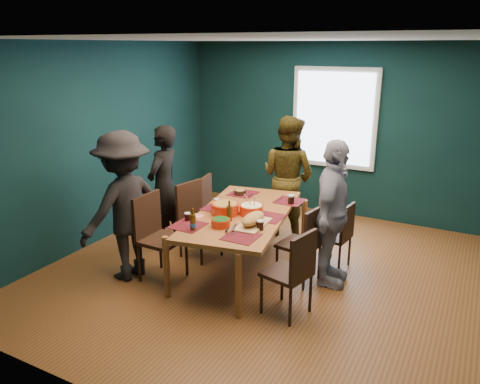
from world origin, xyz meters
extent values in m
cube|color=brown|center=(0.00, 0.00, -0.01)|extent=(5.00, 5.00, 0.01)
cube|color=silver|center=(0.00, 0.00, 2.70)|extent=(5.00, 5.00, 0.01)
cube|color=#0E2F2F|center=(-2.50, 0.00, 1.35)|extent=(0.01, 5.00, 2.70)
cube|color=#0E2F2F|center=(0.00, 2.50, 1.35)|extent=(5.00, 0.01, 2.70)
cube|color=#0E2F2F|center=(0.00, -2.50, 1.35)|extent=(5.00, 0.01, 2.70)
cube|color=silver|center=(0.00, 2.47, 1.55)|extent=(1.35, 0.06, 1.55)
cube|color=#A86832|center=(-0.27, -0.09, 0.73)|extent=(1.34, 2.15, 0.05)
cylinder|color=#A86832|center=(-0.71, -1.01, 0.35)|extent=(0.07, 0.07, 0.71)
cylinder|color=#A86832|center=(0.17, -1.01, 0.35)|extent=(0.07, 0.07, 0.71)
cylinder|color=#A86832|center=(-0.71, 0.83, 0.35)|extent=(0.07, 0.07, 0.71)
cylinder|color=#A86832|center=(0.17, 0.83, 0.35)|extent=(0.07, 0.07, 0.71)
cube|color=black|center=(-1.03, 0.62, 0.44)|extent=(0.48, 0.48, 0.04)
cube|color=black|center=(-1.21, 0.59, 0.68)|extent=(0.11, 0.41, 0.45)
cylinder|color=black|center=(-1.17, 0.42, 0.21)|extent=(0.03, 0.03, 0.42)
cylinder|color=black|center=(-0.83, 0.48, 0.21)|extent=(0.03, 0.03, 0.42)
cylinder|color=black|center=(-1.24, 0.77, 0.21)|extent=(0.03, 0.03, 0.42)
cylinder|color=black|center=(-0.89, 0.83, 0.21)|extent=(0.03, 0.03, 0.42)
cube|color=black|center=(-0.95, 0.04, 0.47)|extent=(0.52, 0.52, 0.04)
cube|color=black|center=(-1.14, 0.08, 0.73)|extent=(0.13, 0.44, 0.48)
cylinder|color=black|center=(-1.17, -0.10, 0.22)|extent=(0.03, 0.03, 0.45)
cylinder|color=black|center=(-0.80, -0.18, 0.22)|extent=(0.03, 0.03, 0.45)
cylinder|color=black|center=(-1.09, 0.26, 0.22)|extent=(0.03, 0.03, 0.45)
cylinder|color=black|center=(-0.72, 0.19, 0.22)|extent=(0.03, 0.03, 0.45)
cube|color=black|center=(-1.01, -0.68, 0.49)|extent=(0.47, 0.47, 0.04)
cube|color=black|center=(-1.22, -0.68, 0.76)|extent=(0.06, 0.46, 0.50)
cylinder|color=black|center=(-1.21, -0.87, 0.23)|extent=(0.03, 0.03, 0.47)
cylinder|color=black|center=(-0.82, -0.88, 0.23)|extent=(0.03, 0.03, 0.47)
cylinder|color=black|center=(-1.20, -0.48, 0.23)|extent=(0.03, 0.03, 0.47)
cylinder|color=black|center=(-0.81, -0.49, 0.23)|extent=(0.03, 0.03, 0.47)
cube|color=black|center=(0.65, 0.55, 0.40)|extent=(0.41, 0.41, 0.04)
cube|color=black|center=(0.82, 0.53, 0.63)|extent=(0.07, 0.38, 0.41)
cylinder|color=black|center=(0.47, 0.40, 0.19)|extent=(0.03, 0.03, 0.38)
cylinder|color=black|center=(0.79, 0.37, 0.19)|extent=(0.03, 0.03, 0.38)
cylinder|color=black|center=(0.50, 0.72, 0.19)|extent=(0.03, 0.03, 0.38)
cylinder|color=black|center=(0.82, 0.69, 0.19)|extent=(0.03, 0.03, 0.38)
cube|color=black|center=(0.40, 0.03, 0.45)|extent=(0.48, 0.48, 0.04)
cube|color=black|center=(0.59, -0.01, 0.70)|extent=(0.11, 0.42, 0.46)
cylinder|color=black|center=(0.20, -0.12, 0.21)|extent=(0.03, 0.03, 0.43)
cylinder|color=black|center=(0.55, -0.18, 0.21)|extent=(0.03, 0.03, 0.43)
cylinder|color=black|center=(0.26, 0.23, 0.21)|extent=(0.03, 0.03, 0.43)
cylinder|color=black|center=(0.61, 0.17, 0.21)|extent=(0.03, 0.03, 0.43)
cube|color=black|center=(0.55, -0.70, 0.45)|extent=(0.50, 0.50, 0.04)
cube|color=black|center=(0.73, -0.74, 0.69)|extent=(0.13, 0.41, 0.46)
cylinder|color=black|center=(0.33, -0.83, 0.21)|extent=(0.03, 0.03, 0.43)
cylinder|color=black|center=(0.68, -0.91, 0.21)|extent=(0.03, 0.03, 0.43)
cylinder|color=black|center=(0.42, -0.48, 0.21)|extent=(0.03, 0.03, 0.43)
cylinder|color=black|center=(0.76, -0.56, 0.21)|extent=(0.03, 0.03, 0.43)
imported|color=black|center=(-1.61, 0.18, 0.82)|extent=(0.46, 0.64, 1.65)
imported|color=black|center=(-0.27, 1.30, 0.86)|extent=(0.96, 0.82, 1.72)
imported|color=white|center=(0.74, 0.13, 0.84)|extent=(0.53, 1.03, 1.68)
imported|color=black|center=(-1.42, -0.82, 0.87)|extent=(0.85, 1.23, 1.74)
cylinder|color=red|center=(-0.43, -0.22, 0.82)|extent=(0.32, 0.32, 0.13)
cylinder|color=olive|center=(-0.43, -0.22, 0.88)|extent=(0.28, 0.28, 0.02)
cylinder|color=red|center=(-0.16, -0.09, 0.82)|extent=(0.28, 0.28, 0.11)
cylinder|color=beige|center=(-0.16, -0.09, 0.87)|extent=(0.24, 0.24, 0.02)
cylinder|color=tan|center=(-0.12, -0.09, 0.91)|extent=(0.08, 0.15, 0.22)
cylinder|color=tan|center=(-0.18, -0.09, 0.91)|extent=(0.07, 0.16, 0.22)
cylinder|color=red|center=(-0.28, -0.59, 0.80)|extent=(0.21, 0.21, 0.09)
cylinder|color=#134D17|center=(-0.28, -0.59, 0.84)|extent=(0.18, 0.18, 0.02)
cube|color=tan|center=(0.02, -0.39, 0.77)|extent=(0.27, 0.52, 0.02)
ellipsoid|color=#AF7D3E|center=(0.02, -0.39, 0.84)|extent=(0.20, 0.41, 0.12)
cube|color=silver|center=(-0.10, -0.60, 0.79)|extent=(0.08, 0.20, 0.00)
cylinder|color=black|center=(-0.13, -0.71, 0.79)|extent=(0.05, 0.11, 0.02)
sphere|color=#1B5413|center=(0.02, -0.50, 0.85)|extent=(0.04, 0.04, 0.04)
sphere|color=#1B5413|center=(0.02, -0.39, 0.85)|extent=(0.04, 0.04, 0.04)
sphere|color=#1B5413|center=(0.02, -0.28, 0.85)|extent=(0.04, 0.04, 0.04)
cylinder|color=black|center=(-0.62, 0.51, 0.79)|extent=(0.16, 0.16, 0.06)
cylinder|color=olive|center=(-0.62, 0.51, 0.82)|extent=(0.13, 0.13, 0.02)
cylinder|color=#40290B|center=(-0.48, -0.81, 0.85)|extent=(0.06, 0.06, 0.18)
cylinder|color=#40290B|center=(-0.48, -0.81, 0.97)|extent=(0.03, 0.03, 0.07)
cylinder|color=#1749A1|center=(-0.48, -0.81, 0.82)|extent=(0.07, 0.07, 0.04)
cylinder|color=#40290B|center=(-0.28, -0.39, 0.85)|extent=(0.06, 0.06, 0.17)
cylinder|color=#40290B|center=(-0.28, -0.39, 0.96)|extent=(0.02, 0.02, 0.07)
cylinder|color=black|center=(-0.70, -0.61, 0.80)|extent=(0.06, 0.06, 0.09)
cylinder|color=silver|center=(-0.70, -0.61, 0.84)|extent=(0.07, 0.07, 0.01)
cylinder|color=black|center=(0.14, -0.46, 0.81)|extent=(0.07, 0.07, 0.10)
cylinder|color=silver|center=(0.14, -0.46, 0.86)|extent=(0.08, 0.08, 0.02)
cylinder|color=black|center=(0.11, 0.47, 0.82)|extent=(0.08, 0.08, 0.11)
cylinder|color=silver|center=(0.11, 0.47, 0.87)|extent=(0.08, 0.08, 0.02)
cylinder|color=black|center=(-0.66, -0.03, 0.81)|extent=(0.06, 0.06, 0.09)
cylinder|color=silver|center=(-0.66, -0.03, 0.85)|extent=(0.07, 0.07, 0.01)
cube|color=#FF6B73|center=(0.14, -0.08, 0.76)|extent=(0.12, 0.12, 0.00)
cube|color=#FF6B73|center=(-0.67, -0.44, 0.76)|extent=(0.14, 0.14, 0.00)
cube|color=#FF6B73|center=(0.05, -0.80, 0.76)|extent=(0.20, 0.20, 0.00)
camera|label=1|loc=(2.12, -4.66, 2.64)|focal=35.00mm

